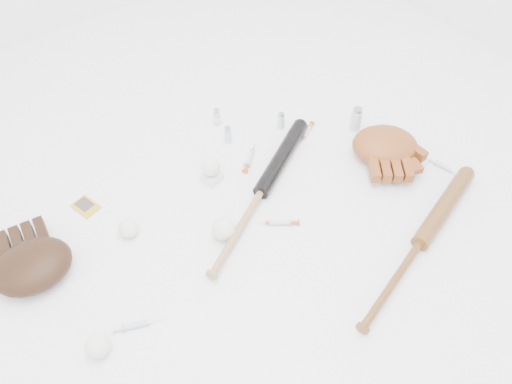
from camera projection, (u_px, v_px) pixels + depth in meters
bat_dark at (261, 191)px, 1.76m from camera, size 0.73×0.43×0.06m
bat_wood at (420, 242)px, 1.61m from camera, size 0.79×0.27×0.06m
glove_dark at (32, 266)px, 1.53m from camera, size 0.32×0.32×0.10m
glove_tan at (385, 145)px, 1.87m from camera, size 0.41×0.41×0.11m
trading_card at (86, 207)px, 1.75m from camera, size 0.09×0.11×0.01m
pedestal at (212, 177)px, 1.82m from camera, size 0.08×0.08×0.04m
baseball_on_pedestal at (211, 167)px, 1.78m from camera, size 0.07×0.07×0.07m
baseball_left at (98, 346)px, 1.38m from camera, size 0.07×0.07×0.07m
baseball_upper at (128, 228)px, 1.65m from camera, size 0.06×0.06×0.06m
baseball_mid at (224, 229)px, 1.64m from camera, size 0.08×0.08×0.08m
syringe_1 at (280, 222)px, 1.69m from camera, size 0.14×0.12×0.02m
syringe_2 at (250, 158)px, 1.89m from camera, size 0.15×0.13×0.02m
syringe_3 at (444, 167)px, 1.86m from camera, size 0.05×0.14×0.02m
syringe_4 at (307, 132)px, 1.99m from camera, size 0.13×0.09×0.02m
syringe_5 at (135, 325)px, 1.45m from camera, size 0.15×0.08×0.02m
vial_0 at (217, 117)px, 2.00m from camera, size 0.03×0.03×0.07m
vial_1 at (228, 134)px, 1.94m from camera, size 0.03×0.03×0.07m
vial_2 at (281, 120)px, 1.99m from camera, size 0.03×0.03×0.07m
vial_3 at (356, 119)px, 1.97m from camera, size 0.04×0.04×0.10m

